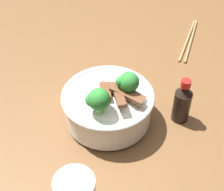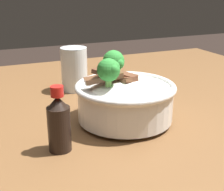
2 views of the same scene
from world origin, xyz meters
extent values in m
cube|color=brown|center=(0.00, 0.00, 0.74)|extent=(1.38, 1.07, 0.05)
cube|color=brown|center=(-0.61, 0.45, 0.36)|extent=(0.08, 0.08, 0.71)
cylinder|color=white|center=(-0.08, -0.12, 0.76)|extent=(0.10, 0.10, 0.01)
cylinder|color=white|center=(-0.08, -0.12, 0.80)|extent=(0.20, 0.20, 0.07)
torus|color=white|center=(-0.08, -0.12, 0.84)|extent=(0.21, 0.21, 0.01)
ellipsoid|color=white|center=(-0.08, -0.12, 0.82)|extent=(0.18, 0.18, 0.07)
cube|color=brown|center=(-0.09, -0.17, 0.86)|extent=(0.04, 0.08, 0.02)
cube|color=brown|center=(-0.11, -0.16, 0.87)|extent=(0.05, 0.04, 0.01)
cube|color=brown|center=(-0.09, -0.12, 0.85)|extent=(0.06, 0.04, 0.02)
cube|color=brown|center=(-0.09, -0.12, 0.86)|extent=(0.06, 0.04, 0.01)
cube|color=brown|center=(-0.08, -0.13, 0.85)|extent=(0.06, 0.03, 0.02)
cylinder|color=#6BA84C|center=(-0.07, -0.16, 0.86)|extent=(0.01, 0.01, 0.02)
sphere|color=#2D8433|center=(-0.07, -0.16, 0.88)|extent=(0.05, 0.05, 0.05)
sphere|color=#2D8433|center=(-0.05, -0.16, 0.89)|extent=(0.02, 0.02, 0.02)
sphere|color=#2D8433|center=(-0.08, -0.15, 0.89)|extent=(0.02, 0.02, 0.02)
cylinder|color=#7AB256|center=(-0.14, -0.12, 0.85)|extent=(0.01, 0.01, 0.02)
sphere|color=#2D8433|center=(-0.14, -0.12, 0.88)|extent=(0.05, 0.05, 0.05)
sphere|color=#2D8433|center=(-0.12, -0.12, 0.88)|extent=(0.02, 0.02, 0.02)
sphere|color=#2D8433|center=(-0.14, -0.11, 0.88)|extent=(0.03, 0.03, 0.03)
cylinder|color=white|center=(-0.33, -0.15, 0.76)|extent=(0.07, 0.07, 0.00)
cylinder|color=white|center=(-0.33, -0.15, 0.82)|extent=(0.07, 0.07, 0.12)
cylinder|color=silver|center=(-0.33, -0.15, 0.79)|extent=(0.06, 0.06, 0.05)
cylinder|color=black|center=(-0.02, -0.28, 0.80)|extent=(0.04, 0.04, 0.08)
cone|color=black|center=(-0.02, -0.28, 0.85)|extent=(0.04, 0.04, 0.02)
cylinder|color=red|center=(-0.02, -0.28, 0.87)|extent=(0.02, 0.02, 0.02)
camera|label=1|loc=(-0.59, -0.32, 1.36)|focal=54.46mm
camera|label=2|loc=(0.47, -0.39, 1.04)|focal=50.52mm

